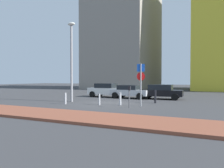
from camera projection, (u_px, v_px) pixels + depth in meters
ground_plane at (108, 104)px, 17.68m from camera, size 120.00×120.00×0.00m
sidewalk_brick at (56, 115)px, 11.98m from camera, size 40.00×3.01×0.14m
parked_car_white at (107, 90)px, 24.17m from camera, size 4.36×2.08×1.49m
parked_car_silver at (130, 91)px, 22.77m from camera, size 4.07×2.27×1.35m
parked_car_black at (161, 91)px, 21.78m from camera, size 4.19×2.25×1.43m
parking_sign_post at (141, 79)px, 16.14m from camera, size 0.59×0.19×3.11m
parking_meter at (129, 94)px, 15.26m from camera, size 0.18×0.14×1.50m
street_lamp at (71, 55)px, 19.17m from camera, size 0.70×0.36×6.88m
traffic_bollard_near at (155, 97)px, 18.17m from camera, size 0.17×0.17×1.07m
traffic_bollard_mid at (65, 98)px, 17.55m from camera, size 0.14×0.14×0.89m
traffic_bollard_far at (99, 99)px, 16.94m from camera, size 0.13×0.13×0.86m
traffic_bollard_edge at (120, 99)px, 16.84m from camera, size 0.17×0.17×0.98m
building_under_construction at (124, 38)px, 45.46m from camera, size 11.74×15.84×20.72m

